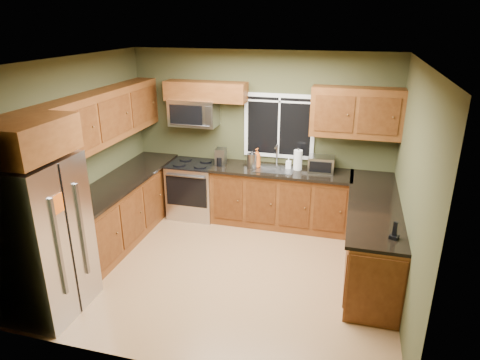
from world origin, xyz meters
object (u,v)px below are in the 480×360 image
at_px(range, 194,189).
at_px(soap_bottle_b, 289,163).
at_px(toaster_oven, 321,164).
at_px(microwave, 194,113).
at_px(coffee_maker, 221,157).
at_px(kettle, 252,160).
at_px(paper_towel_roll, 298,160).
at_px(soap_bottle_a, 257,158).
at_px(refrigerator, 42,238).
at_px(cordless_phone, 395,234).

bearing_deg(range, soap_bottle_b, 3.61).
height_order(toaster_oven, soap_bottle_b, toaster_oven).
bearing_deg(microwave, coffee_maker, -15.56).
relative_size(toaster_oven, kettle, 1.39).
height_order(range, coffee_maker, coffee_maker).
bearing_deg(range, paper_towel_roll, 2.98).
xyz_separation_m(range, soap_bottle_a, (1.07, 0.03, 0.62)).
distance_m(refrigerator, toaster_oven, 3.96).
relative_size(microwave, kettle, 2.70).
relative_size(microwave, soap_bottle_a, 2.49).
height_order(range, kettle, kettle).
distance_m(refrigerator, coffee_maker, 3.01).
bearing_deg(range, cordless_phone, -31.75).
bearing_deg(cordless_phone, soap_bottle_a, 135.68).
height_order(coffee_maker, kettle, kettle).
bearing_deg(range, soap_bottle_a, 1.63).
xyz_separation_m(paper_towel_roll, soap_bottle_b, (-0.14, 0.01, -0.07)).
distance_m(toaster_oven, soap_bottle_a, 0.99).
bearing_deg(toaster_oven, microwave, 178.45).
relative_size(coffee_maker, soap_bottle_b, 1.50).
distance_m(microwave, cordless_phone, 3.67).
relative_size(range, paper_towel_roll, 2.73).
relative_size(soap_bottle_a, cordless_phone, 1.54).
relative_size(refrigerator, toaster_oven, 4.59).
xyz_separation_m(toaster_oven, soap_bottle_b, (-0.50, 0.02, -0.03)).
relative_size(range, toaster_oven, 2.39).
bearing_deg(cordless_phone, range, 148.25).
bearing_deg(microwave, cordless_phone, -33.59).
xyz_separation_m(refrigerator, range, (0.69, 2.77, -0.43)).
relative_size(range, coffee_maker, 3.53).
bearing_deg(microwave, kettle, -8.88).
distance_m(coffee_maker, cordless_phone, 3.13).
xyz_separation_m(toaster_oven, soap_bottle_a, (-0.99, -0.05, 0.03)).
bearing_deg(paper_towel_roll, kettle, -171.18).
height_order(range, toaster_oven, toaster_oven).
bearing_deg(soap_bottle_a, soap_bottle_b, 7.90).
height_order(toaster_oven, kettle, kettle).
height_order(refrigerator, kettle, refrigerator).
bearing_deg(microwave, toaster_oven, -1.55).
distance_m(paper_towel_roll, soap_bottle_b, 0.16).
height_order(paper_towel_roll, soap_bottle_b, paper_towel_roll).
relative_size(refrigerator, microwave, 2.37).
relative_size(refrigerator, paper_towel_roll, 5.25).
bearing_deg(soap_bottle_a, paper_towel_roll, 5.26).
bearing_deg(microwave, range, -89.98).
bearing_deg(toaster_oven, refrigerator, -133.94).
xyz_separation_m(coffee_maker, paper_towel_roll, (1.22, 0.09, 0.03)).
bearing_deg(coffee_maker, soap_bottle_b, 5.08).
bearing_deg(kettle, range, 178.85).
relative_size(kettle, cordless_phone, 1.42).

